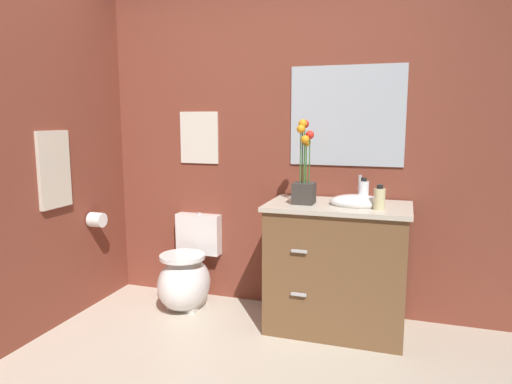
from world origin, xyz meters
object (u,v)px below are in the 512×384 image
toilet (187,276)px  hanging_towel (54,170)px  wall_poster (199,138)px  soap_bottle (379,198)px  flower_vase (304,176)px  wall_mirror (347,116)px  toilet_paper_roll (97,220)px  vanity_cabinet (337,266)px  lotion_bottle (363,192)px

toilet → hanging_towel: size_ratio=1.33×
wall_poster → soap_bottle: bearing=-16.2°
flower_vase → soap_bottle: (0.49, -0.06, -0.12)m
wall_mirror → soap_bottle: bearing=-56.8°
toilet → wall_mirror: (1.14, 0.27, 1.21)m
hanging_towel → wall_mirror: bearing=23.8°
toilet_paper_roll → vanity_cabinet: bearing=5.4°
lotion_bottle → soap_bottle: bearing=-59.2°
toilet → flower_vase: 1.23m
toilet_paper_roll → wall_poster: bearing=35.9°
soap_bottle → wall_poster: (-1.41, 0.41, 0.34)m
wall_poster → hanging_towel: wall_poster is taller
flower_vase → hanging_towel: 1.68m
toilet → flower_vase: flower_vase is taller
hanging_towel → lotion_bottle: bearing=16.6°
flower_vase → hanging_towel: (-1.61, -0.47, 0.04)m
hanging_towel → toilet_paper_roll: hanging_towel is taller
lotion_bottle → wall_poster: size_ratio=0.43×
flower_vase → wall_poster: bearing=159.5°
vanity_cabinet → soap_bottle: size_ratio=6.70×
toilet → hanging_towel: 1.22m
toilet → soap_bottle: soap_bottle is taller
toilet → soap_bottle: bearing=-5.7°
vanity_cabinet → wall_mirror: 1.04m
soap_bottle → flower_vase: bearing=172.6°
flower_vase → toilet_paper_roll: size_ratio=5.06×
wall_poster → toilet_paper_roll: bearing=-144.1°
soap_bottle → wall_mirror: bearing=123.2°
wall_poster → toilet: bearing=-90.0°
vanity_cabinet → hanging_towel: (-1.84, -0.51, 0.65)m
soap_bottle → lotion_bottle: 0.22m
vanity_cabinet → soap_bottle: bearing=-23.2°
vanity_cabinet → flower_vase: (-0.23, -0.05, 0.61)m
toilet → hanging_towel: (-0.70, -0.54, 0.85)m
flower_vase → wall_mirror: (0.22, 0.34, 0.39)m
lotion_bottle → wall_mirror: size_ratio=0.22×
toilet → soap_bottle: (1.41, -0.14, 0.70)m
wall_mirror → flower_vase: bearing=-123.0°
lotion_bottle → toilet_paper_roll: lotion_bottle is taller
vanity_cabinet → soap_bottle: (0.26, -0.11, 0.49)m
soap_bottle → lotion_bottle: size_ratio=0.90×
soap_bottle → toilet_paper_roll: (-2.05, -0.06, -0.26)m
toilet → flower_vase: size_ratio=1.24×
soap_bottle → lotion_bottle: (-0.11, 0.19, 0.01)m
soap_bottle → wall_poster: wall_poster is taller
flower_vase → toilet_paper_roll: bearing=-175.6°
vanity_cabinet → flower_vase: 0.65m
vanity_cabinet → lotion_bottle: vanity_cabinet is taller
toilet → lotion_bottle: (1.29, 0.05, 0.71)m
wall_poster → wall_mirror: bearing=0.0°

